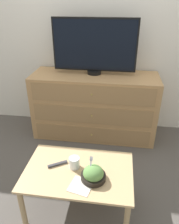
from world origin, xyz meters
name	(u,v)px	position (x,y,z in m)	size (l,w,h in m)	color
ground_plane	(94,121)	(0.00, 0.00, 0.00)	(12.00, 12.00, 0.00)	#56514C
wall_back	(96,32)	(0.00, 0.03, 1.30)	(12.00, 0.05, 2.60)	white
dresser	(94,106)	(0.03, -0.30, 0.42)	(1.57, 0.56, 0.84)	tan
tv	(95,46)	(0.02, -0.24, 1.18)	(1.00, 0.17, 0.65)	black
coffee_table	(79,175)	(0.05, -1.51, 0.37)	(0.90, 0.59, 0.43)	tan
takeout_bowl	(93,174)	(0.19, -1.59, 0.47)	(0.20, 0.20, 0.17)	black
drink_cup	(74,163)	(0.01, -1.48, 0.47)	(0.09, 0.09, 0.10)	#9E6638
napkin	(81,186)	(0.10, -1.68, 0.43)	(0.20, 0.20, 0.00)	silver
remote_control	(58,164)	(-0.14, -1.48, 0.44)	(0.16, 0.11, 0.02)	#38383D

